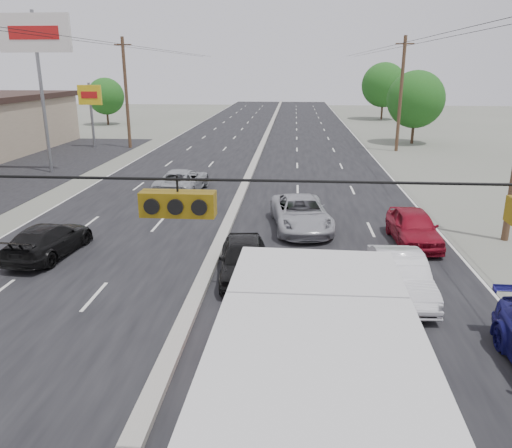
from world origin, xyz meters
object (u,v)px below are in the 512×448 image
Objects in this scene: utility_pole_right_c at (401,94)px; red_sedan at (276,328)px; queue_car_e at (414,227)px; tree_left_far at (106,96)px; queue_car_b at (401,276)px; pole_sign_far at (90,100)px; box_truck at (313,408)px; oncoming_far at (182,181)px; pole_sign_billboard at (36,44)px; queue_car_c at (301,214)px; queue_car_a at (244,259)px; tree_right_far at (384,85)px; tree_right_mid at (416,99)px; oncoming_near at (49,240)px; utility_pole_left_c at (126,93)px.

red_sedan is at bearing -105.59° from utility_pole_right_c.
utility_pole_right_c is 2.28× the size of queue_car_e.
tree_left_far is 1.40× the size of queue_car_b.
queue_car_b is (22.70, -31.18, -3.69)m from pole_sign_far.
queue_car_e is (5.57, 9.17, -0.02)m from red_sedan.
oncoming_far is (-7.12, 22.42, -1.31)m from box_truck.
pole_sign_billboard is 33.27m from tree_left_far.
red_sedan is 0.86× the size of queue_car_c.
queue_car_a is 0.97× the size of queue_car_e.
tree_right_far is 70.98m from box_truck.
queue_car_c is at bearing -33.88° from pole_sign_billboard.
pole_sign_billboard is 2.51× the size of queue_car_e.
oncoming_near is (-21.64, -33.39, -3.67)m from tree_right_mid.
tree_right_mid is at bearing 63.43° from utility_pole_right_c.
oncoming_far reaches higher than queue_car_b.
tree_left_far is 39.93m from tree_right_mid.
tree_right_far is at bearing 46.47° from utility_pole_left_c.
tree_right_mid reaches higher than queue_car_c.
queue_car_c is at bearing -59.96° from tree_left_far.
tree_right_far is at bearing 14.74° from tree_left_far.
tree_right_far reaches higher than queue_car_b.
tree_right_mid is at bearing 77.20° from box_truck.
utility_pole_left_c is at bearing -64.59° from tree_left_far.
tree_right_mid is 1.56× the size of oncoming_near.
pole_sign_billboard is 33.82m from box_truck.
utility_pole_right_c is at bearing 63.97° from queue_car_a.
tree_right_mid is 25.03m from tree_right_far.
queue_car_c is (-9.00, -24.09, -4.36)m from utility_pole_right_c.
red_sedan is 10.94m from queue_car_c.
utility_pole_right_c reaches higher than oncoming_near.
queue_car_b is 7.78m from queue_car_c.
utility_pole_left_c is at bearing 115.91° from queue_car_c.
tree_left_far reaches higher than queue_car_a.
oncoming_far is at bearing -100.00° from oncoming_near.
oncoming_near is (-22.64, -58.39, -4.29)m from tree_right_far.
tree_left_far is 41.77m from oncoming_far.
queue_car_c is (-12.50, -54.09, -4.21)m from tree_right_far.
pole_sign_billboard is at bearing 147.08° from queue_car_e.
queue_car_e is at bearing -97.85° from tree_right_far.
pole_sign_billboard reaches higher than queue_car_e.
red_sedan is at bearing 150.10° from oncoming_near.
queue_car_c is 9.78m from oncoming_far.
red_sedan is (15.23, -35.00, -4.34)m from utility_pole_left_c.
utility_pole_right_c is (25.00, 0.00, 0.00)m from utility_pole_left_c.
utility_pole_left_c is 2.35× the size of queue_car_a.
red_sedan is 5.51m from queue_car_b.
box_truck reaches higher than oncoming_near.
oncoming_near is (-13.34, 2.79, -0.06)m from queue_car_b.
red_sedan is (-9.77, -35.00, -4.34)m from utility_pole_right_c.
tree_left_far is at bearing 112.36° from queue_car_c.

